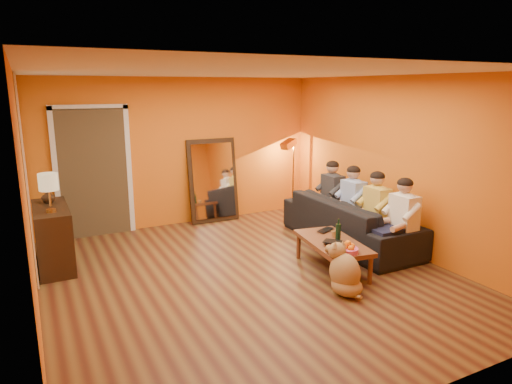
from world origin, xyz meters
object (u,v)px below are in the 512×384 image
sofa (350,221)px  tumbler (334,234)px  laptop (328,231)px  vase (48,196)px  table_lamp (49,193)px  coffee_table (332,255)px  person_mid_left (376,212)px  dog (345,268)px  wine_bottle (338,230)px  floor_lamp (293,178)px  mirror_frame (213,180)px  person_mid_right (353,203)px  person_far_right (332,196)px  sideboard (53,237)px  person_far_left (403,221)px

sofa → tumbler: size_ratio=26.50×
laptop → vase: bearing=128.9°
table_lamp → coffee_table: (3.33, -1.56, -0.90)m
person_mid_left → dog: bearing=-143.5°
person_mid_left → wine_bottle: person_mid_left is taller
floor_lamp → sofa: bearing=-111.3°
vase → floor_lamp: bearing=7.2°
tumbler → person_mid_left: bearing=13.2°
laptop → vase: 3.96m
table_lamp → coffee_table: 3.78m
mirror_frame → person_mid_right: (1.58, -2.06, -0.15)m
table_lamp → dog: 3.84m
person_far_right → tumbler: (-0.92, -1.32, -0.15)m
coffee_table → tumbler: (0.12, 0.12, 0.25)m
person_far_right → sideboard: bearing=174.4°
person_mid_right → vase: person_mid_right is taller
coffee_table → person_mid_left: person_mid_left is taller
person_far_left → floor_lamp: bearing=90.6°
floor_lamp → wine_bottle: (-0.96, -2.71, -0.14)m
dog → wine_bottle: bearing=43.6°
mirror_frame → person_far_right: (1.58, -1.51, -0.15)m
person_far_right → wine_bottle: bearing=-123.8°
mirror_frame → laptop: mirror_frame is taller
sideboard → person_far_right: size_ratio=0.97×
laptop → table_lamp: bearing=136.5°
mirror_frame → dog: mirror_frame is taller
mirror_frame → dog: (0.24, -3.60, -0.44)m
dog → laptop: dog is taller
sideboard → table_lamp: 0.74m
laptop → person_mid_right: bearing=7.5°
mirror_frame → vase: mirror_frame is taller
person_far_right → laptop: bearing=-128.5°
mirror_frame → person_far_left: (1.58, -3.16, -0.15)m
dog → vase: 4.15m
person_mid_right → sofa: bearing=-142.4°
tumbler → vase: vase is taller
sideboard → sofa: (4.24, -1.08, -0.06)m
sideboard → table_lamp: size_ratio=2.31×
dog → person_mid_left: size_ratio=0.52×
laptop → vase: size_ratio=1.61×
mirror_frame → coffee_table: mirror_frame is taller
sofa → coffee_table: 1.22m
mirror_frame → table_lamp: 3.13m
person_mid_left → vase: 4.73m
mirror_frame → sideboard: size_ratio=1.29×
sideboard → tumbler: 3.86m
person_mid_left → person_mid_right: 0.55m
sofa → vase: vase is taller
sideboard → person_far_left: size_ratio=0.97×
mirror_frame → dog: bearing=-86.1°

